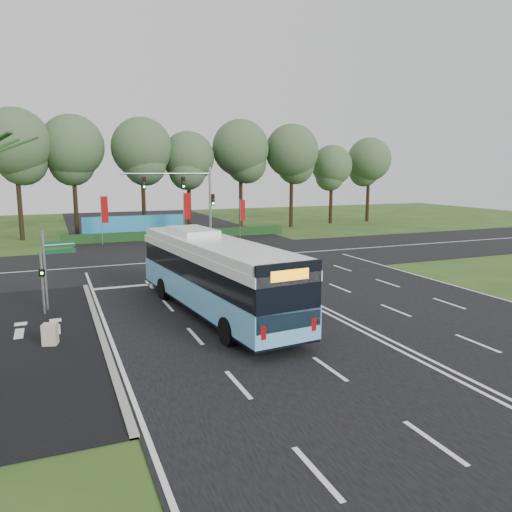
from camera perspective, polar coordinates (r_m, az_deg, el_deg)
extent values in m
plane|color=#294416|center=(27.33, 3.64, -4.37)|extent=(120.00, 120.00, 0.00)
cube|color=black|center=(27.33, 3.64, -4.33)|extent=(20.00, 120.00, 0.04)
cube|color=black|center=(38.24, -4.27, -0.28)|extent=(120.00, 14.00, 0.05)
cube|color=black|center=(21.84, -23.72, -8.76)|extent=(5.00, 18.00, 0.06)
cube|color=gray|center=(21.88, -17.38, -8.26)|extent=(0.25, 18.00, 0.12)
cube|color=#62B1E3|center=(23.35, -4.77, -3.87)|extent=(4.07, 13.38, 1.21)
cube|color=black|center=(23.49, -4.75, -5.17)|extent=(4.04, 13.31, 0.33)
cube|color=black|center=(23.12, -4.81, -1.22)|extent=(3.94, 13.17, 1.04)
cube|color=white|center=(23.01, -4.83, 0.39)|extent=(4.07, 13.38, 0.38)
cube|color=white|center=(22.95, -4.85, 1.34)|extent=(3.96, 12.85, 0.38)
cube|color=white|center=(25.42, -7.32, 2.86)|extent=(2.08, 3.45, 0.27)
cube|color=black|center=(17.46, 3.79, -4.63)|extent=(2.66, 0.39, 2.41)
cube|color=orange|center=(17.25, 3.88, -2.19)|extent=(1.53, 0.22, 0.38)
cylinder|color=black|center=(26.46, -10.57, -3.72)|extent=(0.42, 1.17, 1.14)
cylinder|color=black|center=(27.33, -5.40, -3.17)|extent=(0.42, 1.17, 1.14)
cylinder|color=black|center=(19.35, -3.31, -8.60)|extent=(0.42, 1.17, 1.14)
cylinder|color=black|center=(20.51, 3.31, -7.53)|extent=(0.42, 1.17, 1.14)
cylinder|color=gray|center=(25.05, -23.19, -2.95)|extent=(0.12, 0.12, 2.99)
cube|color=black|center=(24.77, -23.28, -1.78)|extent=(0.28, 0.24, 0.34)
sphere|color=#19F233|center=(24.67, -23.28, -1.82)|extent=(0.12, 0.12, 0.12)
cylinder|color=gray|center=(25.68, -22.95, -1.64)|extent=(0.12, 0.12, 3.86)
cube|color=#0B3F20|center=(25.59, -21.54, 1.26)|extent=(1.44, 0.28, 0.29)
cube|color=#0B3F20|center=(25.64, -21.49, 0.51)|extent=(1.44, 0.28, 0.21)
cube|color=white|center=(25.56, -21.54, 1.25)|extent=(1.34, 0.22, 0.04)
cube|color=#C1B39B|center=(20.87, -22.47, -8.34)|extent=(0.63, 0.57, 0.88)
cylinder|color=gray|center=(47.24, -17.25, 3.93)|extent=(0.07, 0.07, 4.48)
cube|color=#A00D0E|center=(47.10, -16.91, 5.09)|extent=(0.59, 0.20, 2.39)
cylinder|color=gray|center=(48.02, -8.25, 4.47)|extent=(0.07, 0.07, 4.67)
cube|color=#A00D0E|center=(48.01, -7.87, 5.66)|extent=(0.62, 0.08, 2.49)
cylinder|color=gray|center=(49.62, -1.85, 4.28)|extent=(0.06, 0.06, 3.89)
cube|color=#A00D0E|center=(49.65, -1.54, 5.24)|extent=(0.52, 0.04, 2.07)
cylinder|color=gray|center=(46.47, -5.25, 5.80)|extent=(0.24, 0.24, 7.00)
cylinder|color=gray|center=(45.35, -10.21, 9.26)|extent=(8.00, 0.16, 0.16)
cube|color=black|center=(45.70, -8.32, 8.31)|extent=(0.32, 0.28, 1.05)
cube|color=black|center=(44.97, -12.69, 8.16)|extent=(0.32, 0.28, 1.05)
cube|color=black|center=(46.52, -4.97, 6.43)|extent=(0.32, 0.28, 1.05)
cube|color=#153312|center=(50.09, -8.74, 2.45)|extent=(22.00, 1.20, 0.80)
cube|color=#2286BD|center=(51.68, -13.74, 3.28)|extent=(10.00, 0.30, 2.20)
cylinder|color=black|center=(53.03, -25.46, 6.37)|extent=(0.44, 0.44, 8.81)
sphere|color=#3A5934|center=(53.05, -25.85, 11.61)|extent=(6.49, 6.49, 6.49)
cylinder|color=black|center=(54.33, -19.98, 6.67)|extent=(0.44, 0.44, 8.60)
sphere|color=#3A5934|center=(54.33, -20.28, 11.68)|extent=(6.34, 6.34, 6.34)
cylinder|color=black|center=(54.46, -12.75, 6.99)|extent=(0.44, 0.44, 8.55)
sphere|color=#3A5934|center=(54.46, -12.94, 11.96)|extent=(6.30, 6.30, 6.30)
cylinder|color=black|center=(55.84, -7.66, 6.75)|extent=(0.44, 0.44, 7.67)
sphere|color=#3A5934|center=(55.79, -7.76, 11.10)|extent=(5.65, 5.65, 5.65)
cylinder|color=black|center=(57.70, -1.75, 7.44)|extent=(0.44, 0.44, 8.71)
sphere|color=#3A5934|center=(57.71, -1.77, 12.23)|extent=(6.42, 6.42, 6.42)
cylinder|color=black|center=(59.79, 4.06, 7.39)|extent=(0.44, 0.44, 8.48)
sphere|color=#3A5934|center=(59.78, 4.11, 11.88)|extent=(6.25, 6.25, 6.25)
cylinder|color=black|center=(64.49, 8.57, 6.79)|extent=(0.44, 0.44, 6.92)
sphere|color=#3A5934|center=(64.42, 8.65, 10.19)|extent=(5.10, 5.10, 5.10)
cylinder|color=black|center=(67.98, 12.67, 7.13)|extent=(0.44, 0.44, 7.68)
sphere|color=#3A5934|center=(67.94, 12.80, 10.70)|extent=(5.66, 5.66, 5.66)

